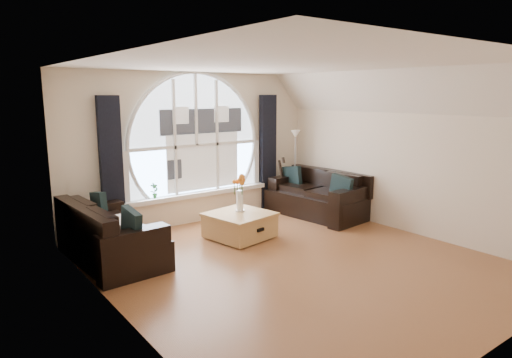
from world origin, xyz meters
The scene contains 21 objects.
ground centered at (0.00, 0.00, 0.00)m, with size 5.00×5.50×0.01m, color brown.
ceiling centered at (0.00, 0.00, 2.70)m, with size 5.00×5.50×0.01m, color silver.
wall_back centered at (0.00, 2.75, 1.35)m, with size 5.00×0.01×2.70m, color beige.
wall_front centered at (0.00, -2.75, 1.35)m, with size 5.00×0.01×2.70m, color beige.
wall_left centered at (-2.50, 0.00, 1.35)m, with size 0.01×5.50×2.70m, color beige.
wall_right centered at (2.50, 0.00, 1.35)m, with size 0.01×5.50×2.70m, color beige.
attic_slope centered at (2.20, 0.00, 2.35)m, with size 0.92×5.50×0.72m, color silver.
arched_window centered at (0.00, 2.72, 1.62)m, with size 2.60×0.06×2.15m, color silver.
window_sill centered at (0.00, 2.65, 0.51)m, with size 2.90×0.22×0.08m, color white.
window_frame centered at (0.00, 2.69, 1.62)m, with size 2.76×0.08×2.15m, color white.
neighbor_house centered at (0.15, 2.71, 1.50)m, with size 1.70×0.02×1.50m, color silver.
curtain_left centered at (-1.60, 2.63, 1.15)m, with size 0.35×0.12×2.30m, color black.
curtain_right centered at (1.60, 2.63, 1.15)m, with size 0.35×0.12×2.30m, color black.
sofa_left centered at (-2.01, 1.61, 0.40)m, with size 0.93×1.87×0.83m, color black.
sofa_right centered at (2.01, 1.62, 0.40)m, with size 0.96×1.92×0.85m, color black.
coffee_chest centered at (0.01, 1.36, 0.23)m, with size 0.93×0.93×0.46m, color tan.
throw_blanket centered at (-1.94, 1.65, 0.50)m, with size 0.55×0.55×0.10m, color silver.
vase_flowers centered at (0.08, 1.45, 0.81)m, with size 0.24×0.24×0.70m, color white.
floor_lamp centered at (2.10, 2.36, 0.80)m, with size 0.24×0.24×1.60m, color #B2B2B2.
guitar centered at (1.83, 2.52, 0.53)m, with size 0.36×0.24×1.06m, color #93562C.
potted_plant centered at (-0.87, 2.65, 0.68)m, with size 0.14×0.10×0.27m, color #1E6023.
Camera 1 is at (-4.05, -4.48, 2.32)m, focal length 31.74 mm.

